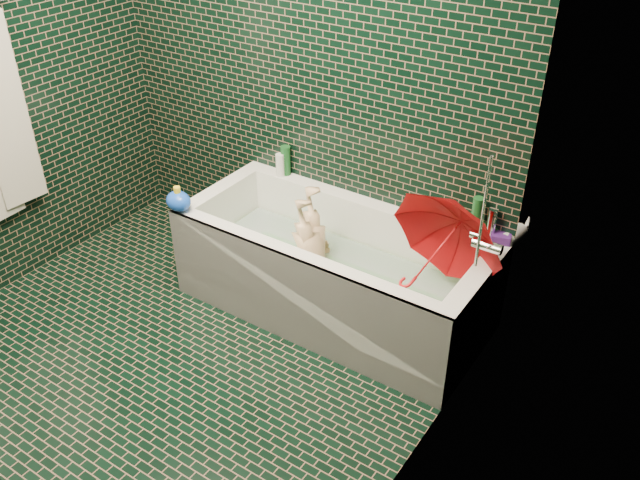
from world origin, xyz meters
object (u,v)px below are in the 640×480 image
Objects in this scene: bathtub at (332,279)px; child at (315,260)px; umbrella at (436,252)px; rubber_duck at (469,227)px; bath_toy at (178,201)px.

child is at bearing -170.96° from bathtub.
umbrella is 0.37m from rubber_duck.
bath_toy is (-0.69, -0.30, 0.30)m from child.
bathtub is 0.95m from bath_toy.
bath_toy is at bearing -158.13° from bathtub.
rubber_duck is 1.56m from bath_toy.
rubber_duck is (0.72, 0.36, 0.28)m from child.
bath_toy reaches higher than bathtub.
bathtub is 0.15m from child.
umbrella is at bearing -1.75° from bathtub.
umbrella is 4.97× the size of rubber_duck.
bathtub is 2.10× the size of child.
rubber_duck reaches higher than bathtub.
rubber_duck is at bearing 106.12° from child.
bathtub is at bearing -135.69° from rubber_duck.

